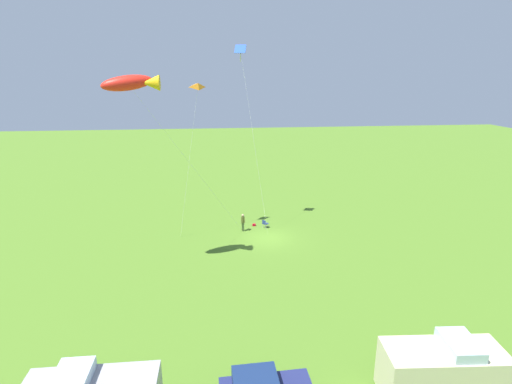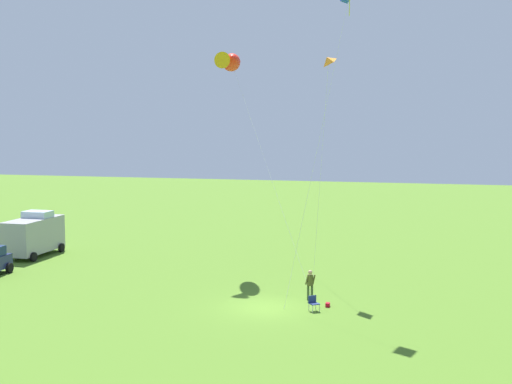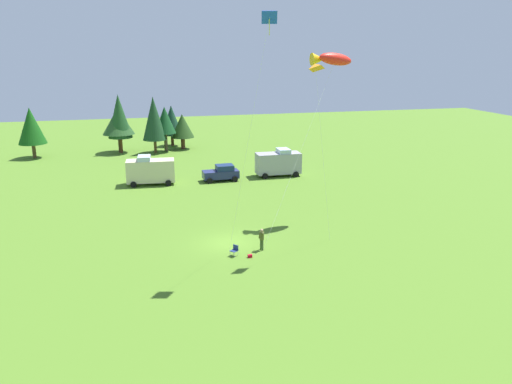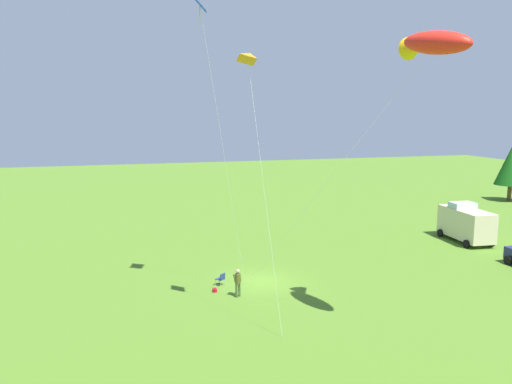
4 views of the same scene
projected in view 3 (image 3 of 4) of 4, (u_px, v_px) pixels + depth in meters
The scene contains 11 objects.
ground_plane at pixel (228, 243), 40.12m from camera, with size 160.00×160.00×0.00m, color #4C7422.
person_kite_flyer at pixel (262, 238), 38.42m from camera, with size 0.44×0.60×1.74m.
folding_chair at pixel (235, 250), 37.51m from camera, with size 0.68×0.68×0.82m.
backpack_on_grass at pixel (250, 256), 37.27m from camera, with size 0.32×0.22×0.22m, color #B20D1F.
van_camper_beige at pixel (150, 170), 57.22m from camera, with size 5.55×2.94×3.34m.
car_navy_hatch at pixel (222, 173), 58.92m from camera, with size 4.26×2.33×1.89m.
van_motorhome_grey at pixel (278, 163), 61.10m from camera, with size 5.43×2.66×3.34m.
treeline_distant at pixel (128, 121), 74.44m from camera, with size 25.21×8.58×8.70m.
kite_large_fish at pixel (331, 59), 43.26m from camera, with size 10.32×8.36×14.90m.
kite_delta_orange at pixel (315, 67), 35.58m from camera, with size 2.90×1.69×14.16m.
kite_diamond_blue at pixel (268, 28), 32.38m from camera, with size 2.82×3.57×17.35m.
Camera 3 is at (-6.89, -36.88, 14.96)m, focal length 35.00 mm.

